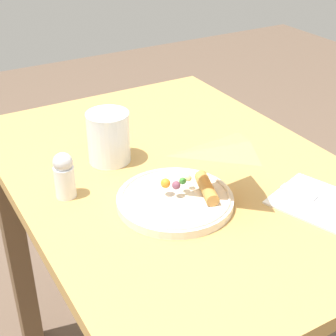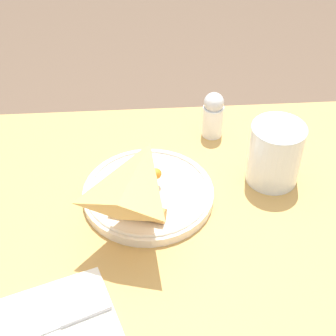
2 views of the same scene
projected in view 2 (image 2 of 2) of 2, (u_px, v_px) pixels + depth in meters
name	position (u px, v px, depth m)	size (l,w,h in m)	color
dining_table	(213.00, 281.00, 0.90)	(0.91, 0.65, 0.75)	tan
plate_pizza	(149.00, 191.00, 0.84)	(0.22, 0.22, 0.05)	silver
milk_glass	(275.00, 156.00, 0.86)	(0.09, 0.09, 0.11)	white
napkin_folded	(43.00, 330.00, 0.67)	(0.23, 0.19, 0.00)	white
butter_knife	(49.00, 326.00, 0.67)	(0.18, 0.09, 0.01)	#B2B2B7
salt_shaker	(213.00, 115.00, 0.95)	(0.04, 0.04, 0.09)	white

